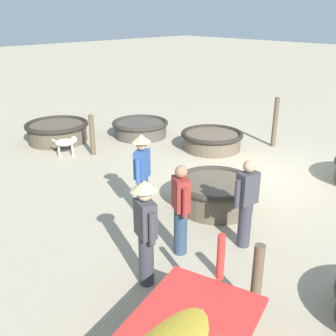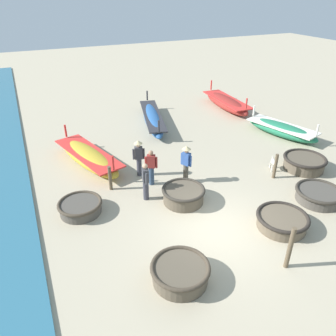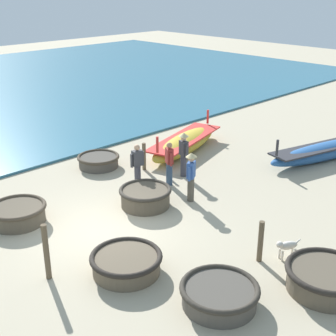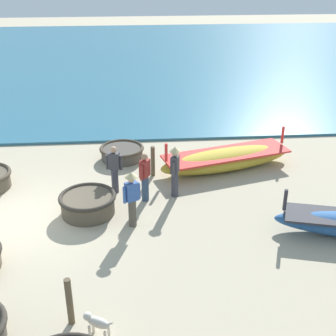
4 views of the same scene
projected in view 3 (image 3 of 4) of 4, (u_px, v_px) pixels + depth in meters
ground_plane at (102, 230)px, 13.50m from camera, size 80.00×80.00×0.00m
coracle_nearest at (126, 262)px, 11.46m from camera, size 1.80×1.80×0.51m
coracle_center at (98, 161)px, 17.97m from camera, size 1.62×1.62×0.47m
coracle_front_left at (326, 278)px, 10.79m from camera, size 1.91×1.91×0.60m
coracle_weathered at (219, 294)px, 10.32m from camera, size 1.79×1.79×0.50m
coracle_tilted at (18, 213)px, 13.83m from camera, size 1.71×1.71×0.56m
coracle_front_right at (145, 196)px, 14.84m from camera, size 1.67×1.67×0.61m
long_boat_blue_hull at (328, 150)px, 18.74m from camera, size 2.46×5.99×1.25m
long_boat_green_hull at (185, 143)px, 19.55m from camera, size 2.50×4.98×1.28m
fisherman_standing_left at (169, 163)px, 16.17m from camera, size 0.47×0.36×1.57m
fisherman_hauling at (191, 174)px, 14.94m from camera, size 0.36×0.48×1.67m
fisherman_crouching at (184, 152)px, 16.86m from camera, size 0.51×0.36×1.67m
fisherman_with_hat at (137, 165)px, 15.97m from camera, size 0.28×0.52×1.57m
dog at (287, 246)px, 11.98m from camera, size 0.42×0.62×0.55m
mooring_post_mid_beach at (261, 241)px, 11.82m from camera, size 0.14×0.14×1.14m
mooring_post_shoreline at (144, 157)px, 17.60m from camera, size 0.14×0.14×1.06m
mooring_post_inland at (46, 252)px, 11.07m from camera, size 0.14×0.14×1.46m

